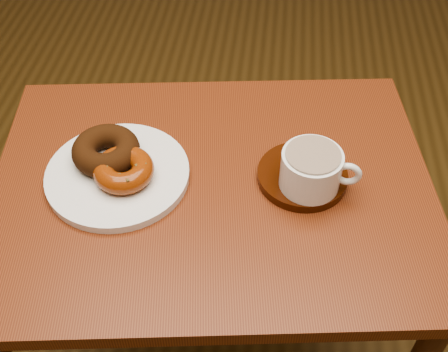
# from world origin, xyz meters

# --- Properties ---
(cafe_table) EXTENTS (0.82, 0.66, 0.71)m
(cafe_table) POSITION_xyz_m (0.07, 0.20, 0.59)
(cafe_table) COLOR brown
(cafe_table) RESTS_ON ground
(donut_plate) EXTENTS (0.26, 0.26, 0.01)m
(donut_plate) POSITION_xyz_m (-0.09, 0.20, 0.71)
(donut_plate) COLOR white
(donut_plate) RESTS_ON cafe_table
(donut_cinnamon) EXTENTS (0.15, 0.15, 0.04)m
(donut_cinnamon) POSITION_xyz_m (-0.11, 0.23, 0.74)
(donut_cinnamon) COLOR #351A0A
(donut_cinnamon) RESTS_ON donut_plate
(donut_caramel) EXTENTS (0.12, 0.12, 0.04)m
(donut_caramel) POSITION_xyz_m (-0.07, 0.19, 0.74)
(donut_caramel) COLOR #86370E
(donut_caramel) RESTS_ON donut_plate
(saucer) EXTENTS (0.19, 0.19, 0.02)m
(saucer) POSITION_xyz_m (0.22, 0.23, 0.71)
(saucer) COLOR #331307
(saucer) RESTS_ON cafe_table
(coffee_cup) EXTENTS (0.13, 0.10, 0.07)m
(coffee_cup) POSITION_xyz_m (0.24, 0.20, 0.76)
(coffee_cup) COLOR white
(coffee_cup) RESTS_ON saucer
(teaspoon) EXTENTS (0.05, 0.08, 0.01)m
(teaspoon) POSITION_xyz_m (0.21, 0.22, 0.73)
(teaspoon) COLOR silver
(teaspoon) RESTS_ON saucer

